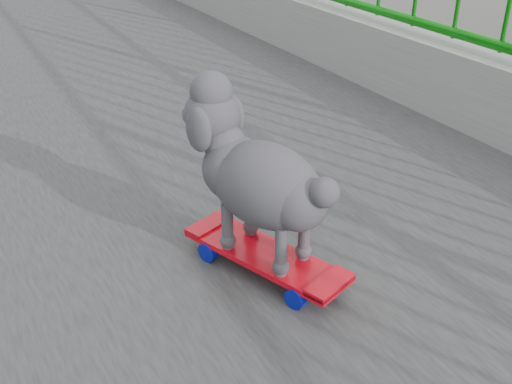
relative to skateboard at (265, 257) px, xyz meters
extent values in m
cube|color=slate|center=(-0.13, 6.92, -3.80)|extent=(1.20, 1.20, 6.50)
cube|color=red|center=(0.00, 0.00, 0.01)|extent=(0.30, 0.49, 0.02)
cube|color=#99999E|center=(0.05, -0.14, -0.01)|extent=(0.09, 0.06, 0.02)
cylinder|color=#07119B|center=(0.00, -0.16, -0.02)|extent=(0.04, 0.06, 0.06)
sphere|color=yellow|center=(0.00, -0.16, -0.02)|extent=(0.02, 0.02, 0.02)
cylinder|color=#07119B|center=(0.11, -0.12, -0.02)|extent=(0.04, 0.06, 0.06)
sphere|color=yellow|center=(0.11, -0.12, -0.02)|extent=(0.02, 0.02, 0.02)
cube|color=#99999E|center=(-0.05, 0.14, -0.01)|extent=(0.09, 0.06, 0.02)
cylinder|color=#07119B|center=(-0.11, 0.12, -0.02)|extent=(0.04, 0.06, 0.06)
sphere|color=yellow|center=(-0.11, 0.12, -0.02)|extent=(0.02, 0.02, 0.02)
cylinder|color=#07119B|center=(0.00, 0.16, -0.02)|extent=(0.04, 0.06, 0.06)
sphere|color=yellow|center=(0.00, 0.16, -0.02)|extent=(0.02, 0.02, 0.02)
ellipsoid|color=#302D33|center=(0.00, 0.00, 0.22)|extent=(0.30, 0.37, 0.22)
sphere|color=#302D33|center=(-0.06, 0.17, 0.36)|extent=(0.14, 0.14, 0.14)
sphere|color=black|center=(-0.10, 0.26, 0.34)|extent=(0.02, 0.02, 0.02)
sphere|color=#302D33|center=(0.06, -0.16, 0.26)|extent=(0.07, 0.07, 0.07)
cylinder|color=#302D33|center=(-0.08, 0.07, 0.08)|extent=(0.03, 0.03, 0.13)
cylinder|color=#302D33|center=(0.01, 0.10, 0.08)|extent=(0.03, 0.03, 0.13)
cylinder|color=#302D33|center=(-0.01, -0.10, 0.08)|extent=(0.03, 0.03, 0.13)
cylinder|color=#302D33|center=(0.08, -0.07, 0.08)|extent=(0.03, 0.03, 0.13)
camera|label=1|loc=(-0.64, -1.14, 0.91)|focal=42.00mm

